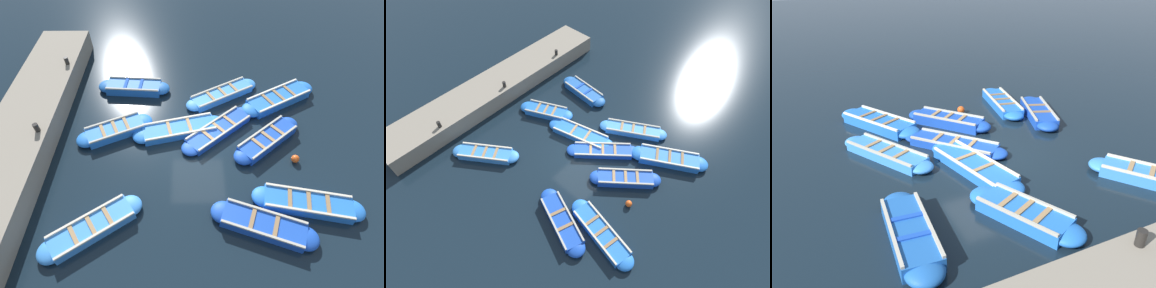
# 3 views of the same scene
# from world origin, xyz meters

# --- Properties ---
(ground_plane) EXTENTS (120.00, 120.00, 0.00)m
(ground_plane) POSITION_xyz_m (0.00, 0.00, 0.00)
(ground_plane) COLOR black
(boat_centre) EXTENTS (3.56, 1.16, 0.46)m
(boat_centre) POSITION_xyz_m (3.10, -3.66, 0.20)
(boat_centre) COLOR #1E59AD
(boat_centre) RESTS_ON ground
(boat_mid_row) EXTENTS (3.50, 2.78, 0.41)m
(boat_mid_row) POSITION_xyz_m (3.66, 3.63, 0.18)
(boat_mid_row) COLOR #3884E0
(boat_mid_row) RESTS_ON ground
(boat_tucked) EXTENTS (3.38, 2.21, 0.42)m
(boat_tucked) POSITION_xyz_m (3.57, -0.80, 0.18)
(boat_tucked) COLOR blue
(boat_tucked) RESTS_ON ground
(boat_broadside) EXTENTS (3.29, 2.91, 0.45)m
(boat_broadside) POSITION_xyz_m (-2.83, -0.19, 0.20)
(boat_broadside) COLOR #1947B7
(boat_broadside) RESTS_ON ground
(boat_outer_right) EXTENTS (3.98, 2.80, 0.46)m
(boat_outer_right) POSITION_xyz_m (-3.79, -2.76, 0.20)
(boat_outer_right) COLOR blue
(boat_outer_right) RESTS_ON ground
(boat_far_corner) EXTENTS (3.73, 2.07, 0.43)m
(boat_far_corner) POSITION_xyz_m (-2.06, 3.59, 0.19)
(boat_far_corner) COLOR #1947B7
(boat_far_corner) RESTS_ON ground
(boat_drifting) EXTENTS (4.01, 1.58, 0.42)m
(boat_drifting) POSITION_xyz_m (-3.75, 2.80, 0.18)
(boat_drifting) COLOR blue
(boat_drifting) RESTS_ON ground
(boat_alongside) EXTENTS (4.12, 1.81, 0.38)m
(boat_alongside) POSITION_xyz_m (0.83, -0.86, 0.16)
(boat_alongside) COLOR blue
(boat_alongside) RESTS_ON ground
(boat_near_quay) EXTENTS (3.74, 2.59, 0.38)m
(boat_near_quay) POSITION_xyz_m (-1.18, -3.13, 0.16)
(boat_near_quay) COLOR #3884E0
(boat_near_quay) RESTS_ON ground
(boat_end_of_row) EXTENTS (3.51, 3.16, 0.35)m
(boat_end_of_row) POSITION_xyz_m (-0.85, -0.81, 0.15)
(boat_end_of_row) COLOR #1947B7
(boat_end_of_row) RESTS_ON ground
(bollard_mid_north) EXTENTS (0.20, 0.20, 0.35)m
(bollard_mid_north) POSITION_xyz_m (6.29, 0.00, 1.21)
(bollard_mid_north) COLOR black
(bollard_mid_north) RESTS_ON quay_wall
(buoy_orange_near) EXTENTS (0.32, 0.32, 0.32)m
(buoy_orange_near) POSITION_xyz_m (-3.80, 0.80, 0.16)
(buoy_orange_near) COLOR #E05119
(buoy_orange_near) RESTS_ON ground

